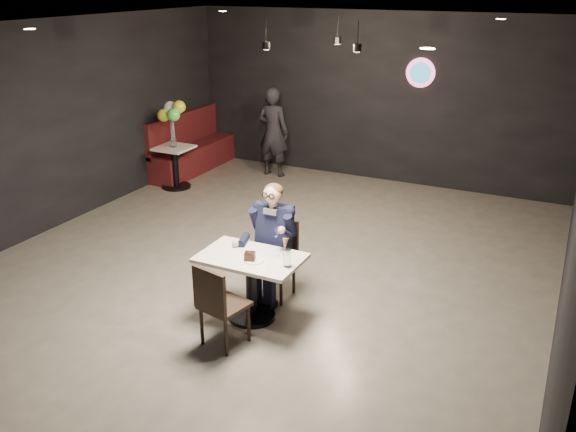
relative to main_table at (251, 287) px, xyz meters
The scene contains 17 objects.
floor 1.07m from the main_table, 117.14° to the left, with size 9.00×9.00×0.00m, color slate.
wall_sign 5.61m from the main_table, 86.35° to the left, with size 0.50×0.06×0.50m, color pink, non-canonical shape.
pendant_lights 3.85m from the main_table, 99.00° to the left, with size 1.40×1.20×0.36m, color black.
main_table is the anchor object (origin of this frame).
chair_far 0.56m from the main_table, 90.00° to the left, with size 0.42×0.46×0.92m, color black.
chair_near 0.56m from the main_table, 90.00° to the right, with size 0.42×0.46×0.92m, color black.
seated_man 0.65m from the main_table, 90.00° to the left, with size 0.60×0.80×1.44m, color black.
dessert_plate 0.40m from the main_table, 43.75° to the right, with size 0.22×0.22×0.01m, color white.
cake_slice 0.44m from the main_table, 64.35° to the right, with size 0.11×0.09×0.08m, color black.
mint_leaf 0.49m from the main_table, 51.36° to the right, with size 0.06×0.04×0.01m, color #2C863D.
sundae_glass 0.66m from the main_table, ahead, with size 0.08×0.08×0.19m, color silver.
wafer_cone 0.76m from the main_table, ahead, with size 0.06×0.06×0.12m, color tan.
booth_bench 5.69m from the main_table, 130.65° to the left, with size 0.56×2.22×1.11m, color #43100E.
side_table 4.76m from the main_table, 135.77° to the left, with size 0.59×0.59×0.73m, color white.
balloon_vase 4.78m from the main_table, 135.77° to the left, with size 0.11×0.11×0.16m, color silver.
balloon_bunch 4.83m from the main_table, 135.77° to the left, with size 0.40×0.40×0.66m, color yellow.
passerby 5.24m from the main_table, 114.71° to the left, with size 0.61×0.40×1.67m, color black.
Camera 1 is at (3.40, -6.01, 3.54)m, focal length 38.00 mm.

